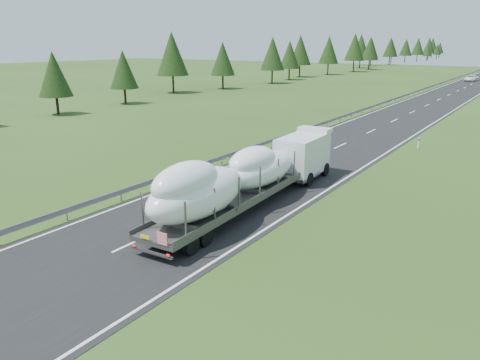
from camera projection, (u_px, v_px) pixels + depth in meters
The scene contains 6 objects.
ground at pixel (135, 242), 23.35m from camera, with size 400.00×400.00×0.00m, color #284316.
road_surface at pixel (466, 87), 103.29m from camera, with size 10.00×400.00×0.02m, color black.
guardrail at pixel (441, 83), 105.88m from camera, with size 0.10×400.00×0.76m.
tree_line_left at pixel (343, 49), 154.79m from camera, with size 14.73×340.74×12.61m.
boat_truck at pixel (245, 174), 27.47m from camera, with size 3.19×18.69×4.05m.
distant_van at pixel (471, 78), 118.14m from camera, with size 2.56×5.56×1.55m, color white.
Camera 1 is at (16.26, -15.03, 9.61)m, focal length 35.00 mm.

